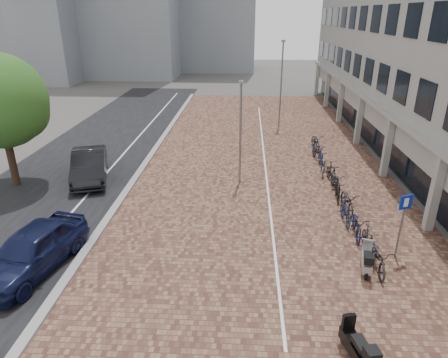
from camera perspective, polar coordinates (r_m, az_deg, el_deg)
ground at (r=14.04m, az=-1.44°, el=-14.58°), size 140.00×140.00×0.00m
plaza_brick at (r=24.64m, az=5.45°, el=2.57°), size 14.50×42.00×0.04m
street_asphalt at (r=26.56m, az=-19.02°, el=2.90°), size 8.00×50.00×0.03m
curb at (r=25.33m, az=-10.82°, el=2.98°), size 0.35×42.00×0.14m
lane_line at (r=25.87m, az=-14.91°, el=2.92°), size 0.12×44.00×0.00m
parking_line at (r=24.64m, az=5.92°, el=2.61°), size 0.10×30.00×0.00m
office_building at (r=29.62m, az=29.07°, el=20.11°), size 8.40×40.00×15.00m
car_navy at (r=15.69m, az=-26.10°, el=-9.25°), size 2.87×5.03×1.61m
car_dark at (r=22.89m, az=-18.94°, el=1.91°), size 3.12×5.21×1.62m
scooter_front at (r=15.08m, az=20.03°, el=-10.84°), size 0.80×1.55×1.02m
scooter_mid at (r=11.62m, az=18.70°, el=-21.96°), size 0.84×1.71×1.13m
parking_sign at (r=15.68m, az=24.53°, el=-4.91°), size 0.51×0.26×2.61m
lamp_near at (r=20.54m, az=2.38°, el=6.41°), size 0.12×0.12×5.41m
lamp_far at (r=31.87m, az=8.25°, el=13.27°), size 0.12×0.12×6.62m
street_tree at (r=22.84m, az=-29.41°, el=9.53°), size 4.74×4.74×6.89m
bike_row at (r=21.14m, az=15.73°, el=-0.28°), size 1.28×15.82×1.05m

